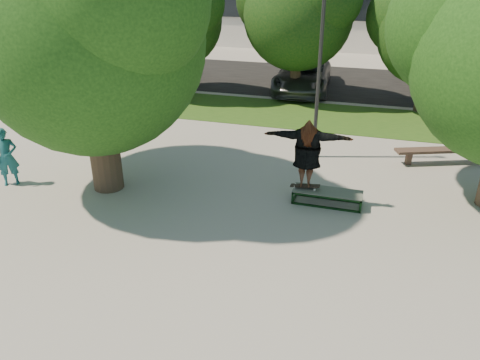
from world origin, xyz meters
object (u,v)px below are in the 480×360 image
(tree_left, at_px, (87,24))
(car_silver_a, at_px, (172,69))
(car_dark, at_px, (308,70))
(lamppost, at_px, (320,60))
(car_grey, at_px, (303,75))
(grind_box, at_px, (327,197))
(bench, at_px, (446,151))
(bystander, at_px, (7,157))
(car_silver_b, at_px, (433,73))

(tree_left, relative_size, car_silver_a, 1.79)
(tree_left, height_order, car_dark, tree_left)
(lamppost, bearing_deg, car_grey, 102.60)
(grind_box, bearing_deg, car_dark, 101.74)
(car_grey, bearing_deg, bench, -57.44)
(bench, bearing_deg, car_dark, 101.40)
(car_grey, bearing_deg, car_dark, 81.11)
(bystander, distance_m, car_silver_a, 13.15)
(car_dark, bearing_deg, car_silver_b, 9.51)
(lamppost, xyz_separation_m, car_silver_a, (-8.88, 8.50, -2.48))
(bystander, xyz_separation_m, bench, (12.07, 5.30, -0.43))
(grind_box, bearing_deg, bench, 50.44)
(bench, distance_m, car_silver_b, 10.44)
(grind_box, height_order, bench, bench)
(tree_left, distance_m, car_dark, 14.51)
(lamppost, xyz_separation_m, grind_box, (0.86, -3.20, -2.96))
(bystander, xyz_separation_m, car_dark, (6.18, 14.33, -0.04))
(car_dark, xyz_separation_m, car_grey, (-0.09, -1.17, -0.03))
(car_dark, bearing_deg, bystander, -116.88)
(lamppost, bearing_deg, tree_left, -143.58)
(lamppost, bearing_deg, car_silver_a, 136.24)
(grind_box, xyz_separation_m, car_silver_b, (3.42, 14.32, 0.54))
(tree_left, xyz_separation_m, bystander, (-2.71, -0.71, -3.58))
(grind_box, relative_size, bystander, 1.07)
(lamppost, xyz_separation_m, car_silver_b, (4.28, 11.12, -2.42))
(lamppost, height_order, car_silver_a, lamppost)
(tree_left, bearing_deg, bench, 26.13)
(tree_left, height_order, bystander, tree_left)
(tree_left, height_order, lamppost, tree_left)
(car_dark, bearing_deg, bench, -60.42)
(lamppost, bearing_deg, bystander, -149.99)
(tree_left, xyz_separation_m, car_dark, (3.47, 13.61, -3.62))
(grind_box, bearing_deg, bystander, -170.86)
(lamppost, height_order, grind_box, lamppost)
(car_silver_a, height_order, car_dark, car_dark)
(grind_box, bearing_deg, car_silver_a, 129.78)
(tree_left, height_order, car_grey, tree_left)
(tree_left, relative_size, bench, 2.27)
(lamppost, distance_m, car_grey, 9.06)
(bystander, relative_size, car_grey, 0.30)
(tree_left, relative_size, car_dark, 1.47)
(car_dark, bearing_deg, car_silver_a, -173.86)
(bystander, bearing_deg, grind_box, -28.31)
(grind_box, distance_m, car_silver_a, 15.23)
(lamppost, bearing_deg, grind_box, -74.93)
(bench, height_order, car_dark, car_dark)
(bench, height_order, car_grey, car_grey)
(lamppost, bearing_deg, bench, 9.56)
(lamppost, xyz_separation_m, car_grey, (-1.91, 8.53, -2.38))
(lamppost, relative_size, car_grey, 1.10)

